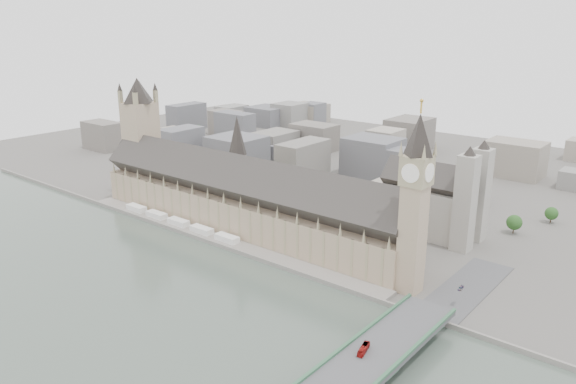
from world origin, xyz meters
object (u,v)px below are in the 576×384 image
Objects in this scene: red_bus_north at (364,349)px; palace_of_westminster at (243,200)px; elizabeth_tower at (415,192)px; westminster_abbey at (434,201)px; victoria_tower at (141,132)px; westminster_bridge at (352,382)px; car_approach at (461,288)px.

palace_of_westminster is at bearing 136.08° from red_bus_north.
elizabeth_tower is 10.26× the size of red_bus_north.
palace_of_westminster is 3.90× the size of westminster_abbey.
red_bus_north is (280.40, -99.07, -43.50)m from victoria_tower.
elizabeth_tower reaches higher than palace_of_westminster.
red_bus_north is at bearing -75.88° from elizabeth_tower.
westminster_bridge is at bearing -33.49° from palace_of_westminster.
westminster_abbey reaches higher than red_bus_north.
red_bus_north is (20.40, -81.07, -46.38)m from elizabeth_tower.
red_bus_north is 1.96× the size of car_approach.
westminster_abbey is at bearing 107.29° from elizabeth_tower.
victoria_tower reaches higher than westminster_bridge.
victoria_tower is at bearing -163.50° from westminster_abbey.
westminster_abbey is 175.15m from red_bus_north.
westminster_abbey reaches higher than westminster_bridge.
victoria_tower is (-122.00, 6.30, 32.50)m from palace_of_westminster.
westminster_abbey is at bearing 117.91° from car_approach.
palace_of_westminster is at bearing 146.51° from westminster_bridge.
victoria_tower is at bearing 146.97° from red_bus_north.
car_approach is at bearing -3.45° from victoria_tower.
palace_of_westminster is at bearing 175.15° from elizabeth_tower.
westminster_bridge is 190.56m from westminster_abbey.
red_bus_north reaches higher than car_approach.
car_approach is (167.29, -11.13, -11.68)m from palace_of_westminster.
elizabeth_tower is at bearing -72.71° from westminster_abbey.
westminster_abbey is (-27.08, 87.00, -33.01)m from elizabeth_tower.
palace_of_westminster is 134.09m from westminster_abbey.
car_approach is at bearing 86.85° from westminster_bridge.
car_approach is (5.29, 96.07, 5.90)m from westminster_bridge.
victoria_tower is 1.47× the size of westminster_abbey.
westminster_bridge is 96.40m from car_approach.
westminster_bridge is at bearing -74.36° from westminster_abbey.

